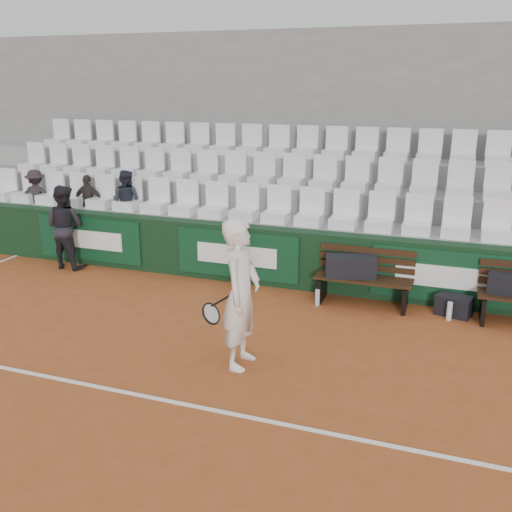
{
  "coord_description": "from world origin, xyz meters",
  "views": [
    {
      "loc": [
        3.24,
        -4.89,
        3.38
      ],
      "look_at": [
        0.66,
        2.4,
        1.0
      ],
      "focal_mm": 40.0,
      "sensor_mm": 36.0,
      "label": 1
    }
  ],
  "objects_px": {
    "sports_bag_ground": "(454,305)",
    "spectator_a": "(34,175)",
    "ball_kid": "(65,227)",
    "spectator_b": "(87,179)",
    "sports_bag_right": "(510,284)",
    "bench_left": "(363,291)",
    "tennis_player": "(241,294)",
    "water_bottle_far": "(449,311)",
    "sports_bag_left": "(351,266)",
    "spectator_c": "(125,178)",
    "water_bottle_near": "(317,297)"
  },
  "relations": [
    {
      "from": "water_bottle_far",
      "to": "bench_left",
      "type": "bearing_deg",
      "value": 172.31
    },
    {
      "from": "tennis_player",
      "to": "spectator_b",
      "type": "distance_m",
      "value": 5.72
    },
    {
      "from": "water_bottle_far",
      "to": "spectator_c",
      "type": "distance_m",
      "value": 6.36
    },
    {
      "from": "sports_bag_right",
      "to": "tennis_player",
      "type": "height_order",
      "value": "tennis_player"
    },
    {
      "from": "bench_left",
      "to": "sports_bag_ground",
      "type": "distance_m",
      "value": 1.36
    },
    {
      "from": "sports_bag_right",
      "to": "water_bottle_far",
      "type": "xyz_separation_m",
      "value": [
        -0.78,
        -0.19,
        -0.45
      ]
    },
    {
      "from": "spectator_a",
      "to": "tennis_player",
      "type": "bearing_deg",
      "value": 127.63
    },
    {
      "from": "sports_bag_left",
      "to": "ball_kid",
      "type": "distance_m",
      "value": 5.36
    },
    {
      "from": "water_bottle_near",
      "to": "water_bottle_far",
      "type": "bearing_deg",
      "value": 2.55
    },
    {
      "from": "tennis_player",
      "to": "sports_bag_left",
      "type": "bearing_deg",
      "value": 70.36
    },
    {
      "from": "bench_left",
      "to": "ball_kid",
      "type": "xyz_separation_m",
      "value": [
        -5.57,
        0.05,
        0.56
      ]
    },
    {
      "from": "ball_kid",
      "to": "spectator_a",
      "type": "xyz_separation_m",
      "value": [
        -1.34,
        0.89,
        0.77
      ]
    },
    {
      "from": "ball_kid",
      "to": "sports_bag_left",
      "type": "bearing_deg",
      "value": -177.88
    },
    {
      "from": "tennis_player",
      "to": "water_bottle_far",
      "type": "bearing_deg",
      "value": 43.75
    },
    {
      "from": "tennis_player",
      "to": "ball_kid",
      "type": "bearing_deg",
      "value": 150.64
    },
    {
      "from": "spectator_b",
      "to": "bench_left",
      "type": "bearing_deg",
      "value": 161.51
    },
    {
      "from": "sports_bag_ground",
      "to": "ball_kid",
      "type": "distance_m",
      "value": 6.96
    },
    {
      "from": "sports_bag_left",
      "to": "sports_bag_right",
      "type": "xyz_separation_m",
      "value": [
        2.29,
        0.02,
        -0.03
      ]
    },
    {
      "from": "sports_bag_ground",
      "to": "ball_kid",
      "type": "xyz_separation_m",
      "value": [
        -6.93,
        -0.01,
        0.63
      ]
    },
    {
      "from": "water_bottle_near",
      "to": "spectator_b",
      "type": "xyz_separation_m",
      "value": [
        -4.98,
        1.2,
        1.4
      ]
    },
    {
      "from": "water_bottle_near",
      "to": "tennis_player",
      "type": "distance_m",
      "value": 2.39
    },
    {
      "from": "sports_bag_ground",
      "to": "spectator_a",
      "type": "relative_size",
      "value": 0.46
    },
    {
      "from": "sports_bag_left",
      "to": "spectator_c",
      "type": "xyz_separation_m",
      "value": [
        -4.57,
        0.94,
        0.99
      ]
    },
    {
      "from": "spectator_a",
      "to": "spectator_b",
      "type": "bearing_deg",
      "value": 158.03
    },
    {
      "from": "sports_bag_right",
      "to": "spectator_a",
      "type": "xyz_separation_m",
      "value": [
        -8.99,
        0.93,
        0.96
      ]
    },
    {
      "from": "sports_bag_left",
      "to": "sports_bag_right",
      "type": "relative_size",
      "value": 1.29
    },
    {
      "from": "spectator_b",
      "to": "ball_kid",
      "type": "bearing_deg",
      "value": 85.79
    },
    {
      "from": "sports_bag_right",
      "to": "tennis_player",
      "type": "distance_m",
      "value": 4.05
    },
    {
      "from": "bench_left",
      "to": "sports_bag_left",
      "type": "relative_size",
      "value": 1.94
    },
    {
      "from": "spectator_b",
      "to": "sports_bag_ground",
      "type": "bearing_deg",
      "value": 163.75
    },
    {
      "from": "spectator_c",
      "to": "water_bottle_far",
      "type": "bearing_deg",
      "value": 167.84
    },
    {
      "from": "water_bottle_far",
      "to": "spectator_a",
      "type": "bearing_deg",
      "value": 172.25
    },
    {
      "from": "bench_left",
      "to": "ball_kid",
      "type": "height_order",
      "value": "ball_kid"
    },
    {
      "from": "bench_left",
      "to": "spectator_b",
      "type": "distance_m",
      "value": 5.87
    },
    {
      "from": "bench_left",
      "to": "sports_bag_right",
      "type": "relative_size",
      "value": 2.5
    },
    {
      "from": "sports_bag_right",
      "to": "water_bottle_near",
      "type": "bearing_deg",
      "value": -174.21
    },
    {
      "from": "sports_bag_left",
      "to": "spectator_b",
      "type": "relative_size",
      "value": 0.72
    },
    {
      "from": "sports_bag_right",
      "to": "bench_left",
      "type": "bearing_deg",
      "value": -179.6
    },
    {
      "from": "sports_bag_right",
      "to": "spectator_b",
      "type": "bearing_deg",
      "value": 173.16
    },
    {
      "from": "ball_kid",
      "to": "spectator_c",
      "type": "xyz_separation_m",
      "value": [
        0.78,
        0.89,
        0.82
      ]
    },
    {
      "from": "spectator_b",
      "to": "sports_bag_right",
      "type": "bearing_deg",
      "value": 164.14
    },
    {
      "from": "spectator_a",
      "to": "spectator_b",
      "type": "distance_m",
      "value": 1.27
    },
    {
      "from": "sports_bag_left",
      "to": "water_bottle_far",
      "type": "height_order",
      "value": "sports_bag_left"
    },
    {
      "from": "sports_bag_right",
      "to": "spectator_c",
      "type": "height_order",
      "value": "spectator_c"
    },
    {
      "from": "ball_kid",
      "to": "spectator_b",
      "type": "height_order",
      "value": "spectator_b"
    },
    {
      "from": "ball_kid",
      "to": "spectator_a",
      "type": "distance_m",
      "value": 1.79
    },
    {
      "from": "water_bottle_near",
      "to": "spectator_c",
      "type": "distance_m",
      "value": 4.54
    },
    {
      "from": "bench_left",
      "to": "spectator_b",
      "type": "height_order",
      "value": "spectator_b"
    },
    {
      "from": "spectator_c",
      "to": "spectator_b",
      "type": "bearing_deg",
      "value": -1.76
    },
    {
      "from": "tennis_player",
      "to": "ball_kid",
      "type": "xyz_separation_m",
      "value": [
        -4.48,
        2.52,
        -0.14
      ]
    }
  ]
}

